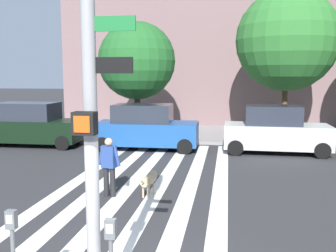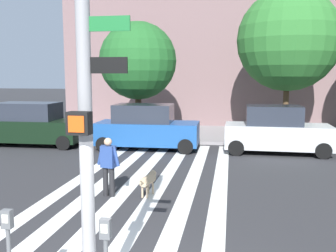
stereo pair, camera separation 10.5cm
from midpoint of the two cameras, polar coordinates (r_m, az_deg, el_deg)
name	(u,v)px [view 2 (the right image)]	position (r m, az deg, el deg)	size (l,w,h in m)	color
ground_plane	(178,182)	(12.18, 1.75, -8.30)	(160.00, 160.00, 0.00)	#2B2B2D
sidewalk_far	(202,134)	(21.54, 5.17, -1.17)	(80.00, 6.00, 0.15)	gray
crosswalk_stripes	(149,180)	(12.33, -2.56, -8.08)	(4.95, 12.64, 0.01)	silver
traffic_light_pole	(83,59)	(4.86, -12.01, 9.69)	(0.74, 0.46, 5.80)	gray
parking_meter_second_along	(9,243)	(5.91, -22.20, -15.89)	(0.14, 0.11, 1.36)	#515456
parked_car_near_curb	(31,125)	(19.30, -19.57, 0.16)	(4.83, 2.02, 2.05)	black
parked_car_behind_first	(147,128)	(17.30, -3.04, -0.26)	(4.61, 2.04, 2.04)	navy
parked_car_third_in_line	(276,131)	(17.02, 16.02, -0.71)	(4.44, 1.99, 2.05)	#B3B9BB
street_tree_nearest	(138,61)	(19.82, -4.35, 9.65)	(3.96, 3.96, 5.90)	#4C3823
street_tree_middle	(288,40)	(20.21, 17.66, 12.10)	(5.03, 5.03, 7.42)	#4C3823
pedestrian_dog_walker	(108,164)	(10.65, -8.61, -5.56)	(0.71, 0.31, 1.64)	black
dog_on_leash	(148,180)	(10.74, -2.65, -8.03)	(0.38, 0.97, 0.65)	tan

